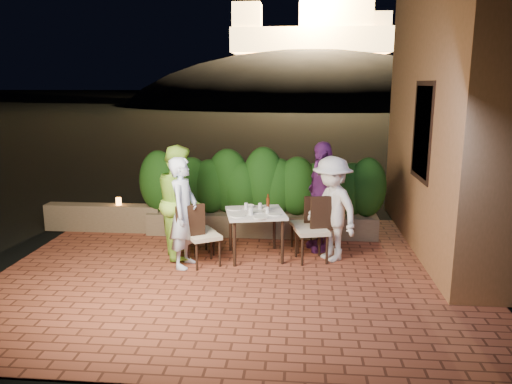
# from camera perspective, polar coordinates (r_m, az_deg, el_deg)

# --- Properties ---
(ground) EXTENTS (400.00, 400.00, 0.00)m
(ground) POSITION_cam_1_polar(r_m,az_deg,el_deg) (7.14, -2.49, -10.39)
(ground) COLOR black
(ground) RESTS_ON ground
(terrace_floor) EXTENTS (7.00, 6.00, 0.15)m
(terrace_floor) POSITION_cam_1_polar(r_m,az_deg,el_deg) (7.62, -1.99, -9.33)
(terrace_floor) COLOR brown
(terrace_floor) RESTS_ON ground
(building_wall) EXTENTS (1.60, 5.00, 5.00)m
(building_wall) POSITION_cam_1_polar(r_m,az_deg,el_deg) (8.96, 23.07, 9.84)
(building_wall) COLOR #A16B3F
(building_wall) RESTS_ON ground
(window_pane) EXTENTS (0.08, 1.00, 1.40)m
(window_pane) POSITION_cam_1_polar(r_m,az_deg,el_deg) (8.29, 18.66, 6.59)
(window_pane) COLOR black
(window_pane) RESTS_ON building_wall
(window_frame) EXTENTS (0.06, 1.15, 1.55)m
(window_frame) POSITION_cam_1_polar(r_m,az_deg,el_deg) (8.29, 18.60, 6.59)
(window_frame) COLOR black
(window_frame) RESTS_ON building_wall
(planter) EXTENTS (4.20, 0.55, 0.40)m
(planter) POSITION_cam_1_polar(r_m,az_deg,el_deg) (9.21, 0.60, -3.66)
(planter) COLOR brown
(planter) RESTS_ON ground
(hedge) EXTENTS (4.00, 0.70, 1.10)m
(hedge) POSITION_cam_1_polar(r_m,az_deg,el_deg) (9.04, 0.61, 0.92)
(hedge) COLOR #153B10
(hedge) RESTS_ON planter
(parapet) EXTENTS (2.20, 0.30, 0.50)m
(parapet) POSITION_cam_1_polar(r_m,az_deg,el_deg) (9.89, -17.03, -2.80)
(parapet) COLOR brown
(parapet) RESTS_ON ground
(hill) EXTENTS (52.00, 40.00, 22.00)m
(hill) POSITION_cam_1_polar(r_m,az_deg,el_deg) (66.88, 6.02, 6.47)
(hill) COLOR black
(hill) RESTS_ON ground
(fortress) EXTENTS (26.00, 8.00, 8.00)m
(fortress) POSITION_cam_1_polar(r_m,az_deg,el_deg) (66.99, 6.31, 18.91)
(fortress) COLOR #FFCC7A
(fortress) RESTS_ON hill
(dining_table) EXTENTS (1.07, 1.07, 0.75)m
(dining_table) POSITION_cam_1_polar(r_m,az_deg,el_deg) (7.98, -0.06, -4.89)
(dining_table) COLOR white
(dining_table) RESTS_ON ground
(plate_nw) EXTENTS (0.24, 0.24, 0.01)m
(plate_nw) POSITION_cam_1_polar(r_m,az_deg,el_deg) (7.64, -2.07, -2.72)
(plate_nw) COLOR white
(plate_nw) RESTS_ON dining_table
(plate_sw) EXTENTS (0.23, 0.23, 0.01)m
(plate_sw) POSITION_cam_1_polar(r_m,az_deg,el_deg) (8.05, -2.49, -1.94)
(plate_sw) COLOR white
(plate_sw) RESTS_ON dining_table
(plate_ne) EXTENTS (0.22, 0.22, 0.01)m
(plate_ne) POSITION_cam_1_polar(r_m,az_deg,el_deg) (7.72, 2.13, -2.54)
(plate_ne) COLOR white
(plate_ne) RESTS_ON dining_table
(plate_se) EXTENTS (0.20, 0.20, 0.01)m
(plate_se) POSITION_cam_1_polar(r_m,az_deg,el_deg) (8.12, 1.45, -1.80)
(plate_se) COLOR white
(plate_se) RESTS_ON dining_table
(plate_centre) EXTENTS (0.22, 0.22, 0.01)m
(plate_centre) POSITION_cam_1_polar(r_m,az_deg,el_deg) (7.87, 0.01, -2.26)
(plate_centre) COLOR white
(plate_centre) RESTS_ON dining_table
(plate_front) EXTENTS (0.23, 0.23, 0.01)m
(plate_front) POSITION_cam_1_polar(r_m,az_deg,el_deg) (7.54, 0.56, -2.90)
(plate_front) COLOR white
(plate_front) RESTS_ON dining_table
(glass_nw) EXTENTS (0.07, 0.07, 0.12)m
(glass_nw) POSITION_cam_1_polar(r_m,az_deg,el_deg) (7.69, -0.62, -2.17)
(glass_nw) COLOR silver
(glass_nw) RESTS_ON dining_table
(glass_sw) EXTENTS (0.06, 0.06, 0.10)m
(glass_sw) POSITION_cam_1_polar(r_m,az_deg,el_deg) (8.04, -1.14, -1.61)
(glass_sw) COLOR silver
(glass_sw) RESTS_ON dining_table
(glass_ne) EXTENTS (0.06, 0.06, 0.10)m
(glass_ne) POSITION_cam_1_polar(r_m,az_deg,el_deg) (7.78, 1.29, -2.08)
(glass_ne) COLOR silver
(glass_ne) RESTS_ON dining_table
(glass_se) EXTENTS (0.06, 0.06, 0.10)m
(glass_se) POSITION_cam_1_polar(r_m,az_deg,el_deg) (8.05, 0.46, -1.61)
(glass_se) COLOR silver
(glass_se) RESTS_ON dining_table
(beer_bottle) EXTENTS (0.05, 0.05, 0.27)m
(beer_bottle) POSITION_cam_1_polar(r_m,az_deg,el_deg) (7.92, 1.37, -1.19)
(beer_bottle) COLOR #4F200D
(beer_bottle) RESTS_ON dining_table
(bowl) EXTENTS (0.19, 0.19, 0.04)m
(bowl) POSITION_cam_1_polar(r_m,az_deg,el_deg) (8.15, -0.79, -1.64)
(bowl) COLOR white
(bowl) RESTS_ON dining_table
(chair_left_front) EXTENTS (0.62, 0.62, 0.97)m
(chair_left_front) POSITION_cam_1_polar(r_m,az_deg,el_deg) (7.66, -6.00, -4.86)
(chair_left_front) COLOR black
(chair_left_front) RESTS_ON ground
(chair_left_back) EXTENTS (0.54, 0.54, 0.84)m
(chair_left_back) POSITION_cam_1_polar(r_m,az_deg,el_deg) (8.15, -6.36, -4.29)
(chair_left_back) COLOR black
(chair_left_back) RESTS_ON ground
(chair_right_front) EXTENTS (0.58, 0.58, 1.03)m
(chair_right_front) POSITION_cam_1_polar(r_m,az_deg,el_deg) (7.83, 6.38, -4.23)
(chair_right_front) COLOR black
(chair_right_front) RESTS_ON ground
(chair_right_back) EXTENTS (0.53, 0.53, 0.91)m
(chair_right_back) POSITION_cam_1_polar(r_m,az_deg,el_deg) (8.35, 5.64, -3.57)
(chair_right_back) COLOR black
(chair_right_back) RESTS_ON ground
(diner_blue) EXTENTS (0.48, 0.66, 1.68)m
(diner_blue) POSITION_cam_1_polar(r_m,az_deg,el_deg) (7.55, -8.28, -2.35)
(diner_blue) COLOR #C3D9FB
(diner_blue) RESTS_ON ground
(diner_green) EXTENTS (0.95, 1.06, 1.80)m
(diner_green) POSITION_cam_1_polar(r_m,az_deg,el_deg) (8.03, -8.71, -1.04)
(diner_green) COLOR #9BDA44
(diner_green) RESTS_ON ground
(diner_white) EXTENTS (1.12, 1.22, 1.65)m
(diner_white) POSITION_cam_1_polar(r_m,az_deg,el_deg) (7.85, 8.65, -1.93)
(diner_white) COLOR silver
(diner_white) RESTS_ON ground
(diner_purple) EXTENTS (0.77, 1.15, 1.82)m
(diner_purple) POSITION_cam_1_polar(r_m,az_deg,el_deg) (8.30, 7.54, -0.49)
(diner_purple) COLOR #5D236A
(diner_purple) RESTS_ON ground
(parapet_lamp) EXTENTS (0.10, 0.10, 0.14)m
(parapet_lamp) POSITION_cam_1_polar(r_m,az_deg,el_deg) (9.70, -15.43, -1.04)
(parapet_lamp) COLOR orange
(parapet_lamp) RESTS_ON parapet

